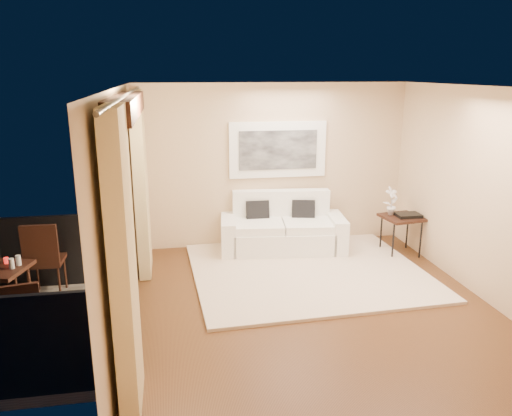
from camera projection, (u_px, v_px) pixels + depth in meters
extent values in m
plane|color=#543218|center=(312.00, 307.00, 6.30)|extent=(5.00, 5.00, 0.00)
plane|color=white|center=(320.00, 87.00, 5.58)|extent=(5.00, 5.00, 0.00)
plane|color=tan|center=(273.00, 166.00, 8.31)|extent=(4.50, 0.00, 4.50)
plane|color=tan|center=(416.00, 293.00, 3.56)|extent=(4.50, 0.00, 4.50)
plane|color=tan|center=(487.00, 196.00, 6.31)|extent=(0.00, 5.00, 5.00)
plane|color=tan|center=(132.00, 179.00, 7.32)|extent=(0.00, 2.70, 2.70)
plane|color=tan|center=(101.00, 278.00, 3.81)|extent=(0.00, 2.70, 2.70)
plane|color=tan|center=(113.00, 103.00, 5.24)|extent=(0.00, 2.40, 2.40)
cube|color=black|center=(125.00, 106.00, 5.27)|extent=(0.28, 2.40, 0.22)
cube|color=#605B56|center=(51.00, 333.00, 5.79)|extent=(1.80, 2.60, 0.12)
cube|color=black|center=(66.00, 250.00, 6.85)|extent=(1.80, 0.06, 1.00)
cube|color=black|center=(12.00, 348.00, 4.44)|extent=(1.80, 0.06, 1.00)
cube|color=#DAC186|center=(141.00, 185.00, 7.07)|extent=(0.16, 0.75, 2.62)
cube|color=#DAC186|center=(123.00, 266.00, 4.12)|extent=(0.16, 0.75, 2.62)
cylinder|color=#4C473F|center=(126.00, 95.00, 5.25)|extent=(0.04, 4.80, 0.04)
cube|color=white|center=(278.00, 150.00, 8.22)|extent=(1.62, 0.05, 0.92)
cube|color=black|center=(278.00, 150.00, 8.19)|extent=(1.30, 0.02, 0.64)
cube|color=beige|center=(307.00, 271.00, 7.37)|extent=(3.45, 3.04, 0.04)
cube|color=white|center=(283.00, 240.00, 8.17)|extent=(1.70, 1.03, 0.40)
cube|color=white|center=(281.00, 213.00, 8.39)|extent=(1.63, 0.39, 0.78)
cube|color=white|center=(229.00, 236.00, 8.10)|extent=(0.32, 0.88, 0.59)
cube|color=white|center=(336.00, 233.00, 8.20)|extent=(0.32, 0.88, 0.59)
cube|color=white|center=(259.00, 225.00, 8.05)|extent=(0.84, 0.84, 0.13)
cube|color=white|center=(307.00, 225.00, 8.10)|extent=(0.84, 0.84, 0.13)
cube|color=black|center=(258.00, 212.00, 8.22)|extent=(0.38, 0.18, 0.39)
cube|color=black|center=(303.00, 211.00, 8.26)|extent=(0.41, 0.26, 0.39)
cube|color=black|center=(402.00, 217.00, 7.98)|extent=(0.66, 0.66, 0.04)
cylinder|color=black|center=(393.00, 242.00, 7.81)|extent=(0.03, 0.03, 0.59)
cylinder|color=black|center=(421.00, 240.00, 7.88)|extent=(0.03, 0.03, 0.59)
cylinder|color=black|center=(381.00, 233.00, 8.25)|extent=(0.03, 0.03, 0.59)
cylinder|color=black|center=(407.00, 231.00, 8.32)|extent=(0.03, 0.03, 0.59)
cube|color=black|center=(408.00, 215.00, 7.95)|extent=(0.38, 0.29, 0.05)
imported|color=white|center=(391.00, 201.00, 8.00)|extent=(0.29, 0.24, 0.46)
cylinder|color=black|center=(19.00, 306.00, 5.61)|extent=(0.04, 0.04, 0.65)
cylinder|color=black|center=(30.00, 288.00, 6.07)|extent=(0.04, 0.04, 0.65)
cube|color=black|center=(46.00, 261.00, 6.54)|extent=(0.45, 0.45, 0.05)
cube|color=black|center=(40.00, 247.00, 6.27)|extent=(0.44, 0.06, 0.58)
cylinder|color=black|center=(65.00, 272.00, 6.80)|extent=(0.03, 0.03, 0.45)
cylinder|color=black|center=(38.00, 274.00, 6.74)|extent=(0.03, 0.03, 0.45)
cylinder|color=black|center=(59.00, 283.00, 6.46)|extent=(0.03, 0.03, 0.45)
cylinder|color=black|center=(30.00, 285.00, 6.40)|extent=(0.03, 0.03, 0.45)
cube|color=black|center=(21.00, 340.00, 4.73)|extent=(0.45, 0.45, 0.05)
cube|color=black|center=(19.00, 309.00, 4.83)|extent=(0.39, 0.12, 0.51)
cylinder|color=black|center=(4.00, 372.00, 4.59)|extent=(0.03, 0.03, 0.40)
cylinder|color=black|center=(41.00, 365.00, 4.70)|extent=(0.03, 0.03, 0.40)
cylinder|color=black|center=(7.00, 355.00, 4.88)|extent=(0.03, 0.03, 0.40)
cylinder|color=black|center=(42.00, 348.00, 4.98)|extent=(0.03, 0.03, 0.40)
cylinder|color=red|center=(6.00, 260.00, 5.82)|extent=(0.06, 0.06, 0.07)
cylinder|color=white|center=(11.00, 264.00, 5.66)|extent=(0.06, 0.06, 0.12)
cylinder|color=silver|center=(18.00, 260.00, 5.76)|extent=(0.06, 0.06, 0.12)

